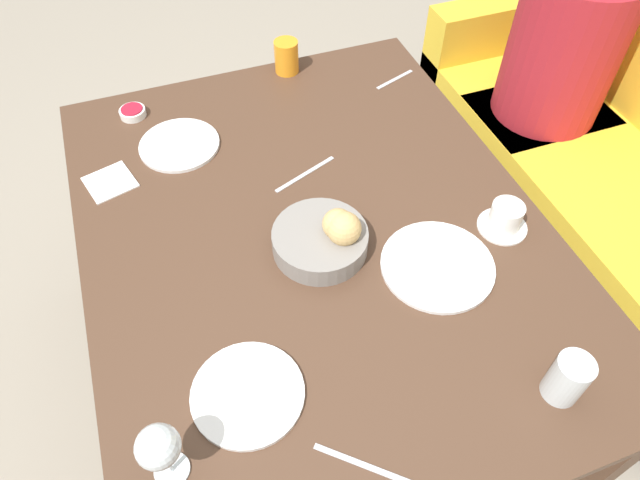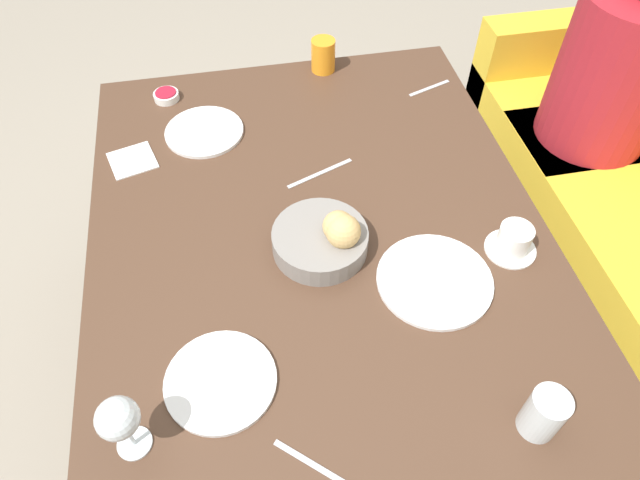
{
  "view_description": "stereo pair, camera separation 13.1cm",
  "coord_description": "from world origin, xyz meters",
  "px_view_note": "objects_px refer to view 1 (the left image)",
  "views": [
    {
      "loc": [
        0.84,
        -0.29,
        1.77
      ],
      "look_at": [
        0.06,
        -0.01,
        0.75
      ],
      "focal_mm": 32.0,
      "sensor_mm": 36.0,
      "label": 1
    },
    {
      "loc": [
        0.88,
        -0.17,
        1.77
      ],
      "look_at": [
        0.06,
        -0.01,
        0.75
      ],
      "focal_mm": 32.0,
      "sensor_mm": 36.0,
      "label": 2
    }
  ],
  "objects_px": {
    "juice_glass": "(286,57)",
    "wine_glass": "(159,448)",
    "knife_silver": "(305,174)",
    "plate_near_left": "(179,145)",
    "plate_near_right": "(248,394)",
    "coffee_cup": "(505,218)",
    "jam_bowl_berry": "(133,112)",
    "spoon_coffee": "(395,79)",
    "napkin": "(110,182)",
    "couch": "(622,183)",
    "water_tumbler": "(568,378)",
    "seated_person": "(546,98)",
    "bread_basket": "(325,237)",
    "fork_silver": "(365,466)",
    "plate_far_center": "(437,265)"
  },
  "relations": [
    {
      "from": "juice_glass",
      "to": "wine_glass",
      "type": "height_order",
      "value": "wine_glass"
    },
    {
      "from": "knife_silver",
      "to": "plate_near_left",
      "type": "bearing_deg",
      "value": -127.89
    },
    {
      "from": "plate_near_right",
      "to": "coffee_cup",
      "type": "distance_m",
      "value": 0.72
    },
    {
      "from": "juice_glass",
      "to": "jam_bowl_berry",
      "type": "distance_m",
      "value": 0.49
    },
    {
      "from": "wine_glass",
      "to": "spoon_coffee",
      "type": "relative_size",
      "value": 1.1
    },
    {
      "from": "knife_silver",
      "to": "napkin",
      "type": "bearing_deg",
      "value": -106.61
    },
    {
      "from": "couch",
      "to": "water_tumbler",
      "type": "height_order",
      "value": "couch"
    },
    {
      "from": "plate_near_left",
      "to": "napkin",
      "type": "xyz_separation_m",
      "value": [
        0.08,
        -0.2,
        -0.0
      ]
    },
    {
      "from": "seated_person",
      "to": "plate_near_left",
      "type": "relative_size",
      "value": 5.39
    },
    {
      "from": "seated_person",
      "to": "wine_glass",
      "type": "relative_size",
      "value": 7.57
    },
    {
      "from": "water_tumbler",
      "to": "juice_glass",
      "type": "bearing_deg",
      "value": -172.21
    },
    {
      "from": "seated_person",
      "to": "plate_near_right",
      "type": "relative_size",
      "value": 5.32
    },
    {
      "from": "seated_person",
      "to": "plate_near_left",
      "type": "xyz_separation_m",
      "value": [
        0.08,
        -1.31,
        0.23
      ]
    },
    {
      "from": "plate_near_left",
      "to": "wine_glass",
      "type": "bearing_deg",
      "value": -12.0
    },
    {
      "from": "juice_glass",
      "to": "water_tumbler",
      "type": "height_order",
      "value": "water_tumbler"
    },
    {
      "from": "plate_near_right",
      "to": "wine_glass",
      "type": "height_order",
      "value": "wine_glass"
    },
    {
      "from": "plate_near_left",
      "to": "napkin",
      "type": "height_order",
      "value": "plate_near_left"
    },
    {
      "from": "jam_bowl_berry",
      "to": "knife_silver",
      "type": "height_order",
      "value": "jam_bowl_berry"
    },
    {
      "from": "jam_bowl_berry",
      "to": "spoon_coffee",
      "type": "relative_size",
      "value": 0.52
    },
    {
      "from": "bread_basket",
      "to": "coffee_cup",
      "type": "relative_size",
      "value": 1.86
    },
    {
      "from": "bread_basket",
      "to": "fork_silver",
      "type": "height_order",
      "value": "bread_basket"
    },
    {
      "from": "couch",
      "to": "spoon_coffee",
      "type": "xyz_separation_m",
      "value": [
        -0.34,
        -0.78,
        0.4
      ]
    },
    {
      "from": "couch",
      "to": "jam_bowl_berry",
      "type": "height_order",
      "value": "couch"
    },
    {
      "from": "seated_person",
      "to": "plate_near_left",
      "type": "height_order",
      "value": "seated_person"
    },
    {
      "from": "plate_near_left",
      "to": "plate_far_center",
      "type": "height_order",
      "value": "same"
    },
    {
      "from": "plate_far_center",
      "to": "coffee_cup",
      "type": "xyz_separation_m",
      "value": [
        -0.05,
        0.2,
        0.03
      ]
    },
    {
      "from": "seated_person",
      "to": "plate_near_right",
      "type": "distance_m",
      "value": 1.59
    },
    {
      "from": "couch",
      "to": "bread_basket",
      "type": "bearing_deg",
      "value": -80.0
    },
    {
      "from": "water_tumbler",
      "to": "fork_silver",
      "type": "height_order",
      "value": "water_tumbler"
    },
    {
      "from": "plate_near_right",
      "to": "jam_bowl_berry",
      "type": "bearing_deg",
      "value": -175.04
    },
    {
      "from": "water_tumbler",
      "to": "knife_silver",
      "type": "relative_size",
      "value": 0.6
    },
    {
      "from": "plate_near_left",
      "to": "coffee_cup",
      "type": "distance_m",
      "value": 0.88
    },
    {
      "from": "spoon_coffee",
      "to": "plate_near_left",
      "type": "bearing_deg",
      "value": -83.52
    },
    {
      "from": "knife_silver",
      "to": "bread_basket",
      "type": "bearing_deg",
      "value": -8.5
    },
    {
      "from": "bread_basket",
      "to": "water_tumbler",
      "type": "bearing_deg",
      "value": 31.6
    },
    {
      "from": "jam_bowl_berry",
      "to": "juice_glass",
      "type": "bearing_deg",
      "value": 97.0
    },
    {
      "from": "bread_basket",
      "to": "fork_silver",
      "type": "relative_size",
      "value": 1.44
    },
    {
      "from": "spoon_coffee",
      "to": "water_tumbler",
      "type": "bearing_deg",
      "value": -7.3
    },
    {
      "from": "fork_silver",
      "to": "napkin",
      "type": "bearing_deg",
      "value": -159.02
    },
    {
      "from": "bread_basket",
      "to": "juice_glass",
      "type": "bearing_deg",
      "value": 169.06
    },
    {
      "from": "plate_far_center",
      "to": "wine_glass",
      "type": "bearing_deg",
      "value": -69.6
    },
    {
      "from": "seated_person",
      "to": "water_tumbler",
      "type": "bearing_deg",
      "value": -36.2
    },
    {
      "from": "seated_person",
      "to": "water_tumbler",
      "type": "height_order",
      "value": "seated_person"
    },
    {
      "from": "bread_basket",
      "to": "jam_bowl_berry",
      "type": "distance_m",
      "value": 0.74
    },
    {
      "from": "knife_silver",
      "to": "coffee_cup",
      "type": "bearing_deg",
      "value": 48.98
    },
    {
      "from": "plate_near_left",
      "to": "couch",
      "type": "bearing_deg",
      "value": 79.96
    },
    {
      "from": "plate_near_left",
      "to": "bread_basket",
      "type": "bearing_deg",
      "value": 27.79
    },
    {
      "from": "jam_bowl_berry",
      "to": "spoon_coffee",
      "type": "distance_m",
      "value": 0.79
    },
    {
      "from": "coffee_cup",
      "to": "napkin",
      "type": "bearing_deg",
      "value": -118.9
    },
    {
      "from": "wine_glass",
      "to": "plate_near_right",
      "type": "bearing_deg",
      "value": 119.17
    }
  ]
}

